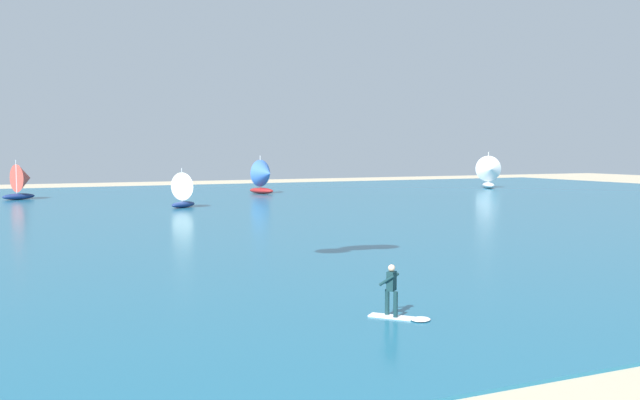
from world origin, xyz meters
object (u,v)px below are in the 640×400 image
kitesurfer (397,299)px  sailboat_far_right (489,172)px  sailboat_heeled_over (23,181)px  sailboat_leading (265,176)px  sailboat_center_horizon (186,189)px

kitesurfer → sailboat_far_right: (49.12, 57.16, 1.59)m
sailboat_heeled_over → sailboat_leading: (25.84, -2.29, 0.16)m
sailboat_heeled_over → sailboat_far_right: (56.81, -4.15, 0.32)m
sailboat_center_horizon → sailboat_heeled_over: size_ratio=0.86×
kitesurfer → sailboat_leading: bearing=72.9°
kitesurfer → sailboat_heeled_over: bearing=97.2°
kitesurfer → sailboat_leading: size_ratio=0.42×
sailboat_center_horizon → sailboat_far_right: size_ratio=0.74×
kitesurfer → sailboat_heeled_over: sailboat_heeled_over is taller
sailboat_center_horizon → sailboat_heeled_over: sailboat_heeled_over is taller
sailboat_center_horizon → sailboat_heeled_over: 21.28m
sailboat_heeled_over → sailboat_leading: sailboat_leading is taller
sailboat_heeled_over → sailboat_leading: 25.94m
sailboat_leading → sailboat_far_right: bearing=-3.4°
kitesurfer → sailboat_heeled_over: 61.80m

